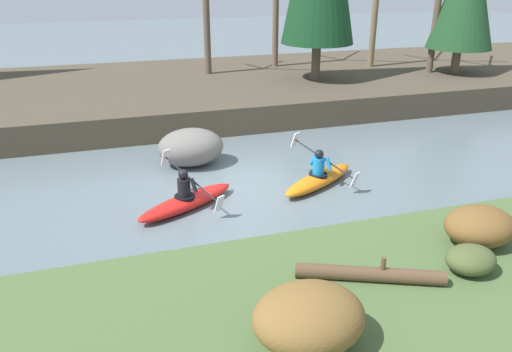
# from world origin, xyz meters

# --- Properties ---
(ground_plane) EXTENTS (90.00, 90.00, 0.00)m
(ground_plane) POSITION_xyz_m (0.00, 0.00, 0.00)
(ground_plane) COLOR slate
(riverbank_far) EXTENTS (44.00, 10.03, 0.95)m
(riverbank_far) POSITION_xyz_m (0.00, 9.05, 0.48)
(riverbank_far) COLOR #4C4233
(riverbank_far) RESTS_ON ground
(bare_tree_upstream) EXTENTS (2.81, 2.78, 5.04)m
(bare_tree_upstream) POSITION_xyz_m (1.49, 10.10, 3.33)
(bare_tree_upstream) COLOR brown
(bare_tree_upstream) RESTS_ON riverbank_far
(shrub_clump_nearest) EXTENTS (1.53, 1.28, 0.83)m
(shrub_clump_nearest) POSITION_xyz_m (-0.77, -6.52, 1.01)
(shrub_clump_nearest) COLOR brown
(shrub_clump_nearest) RESTS_ON riverbank_near
(shrub_clump_third) EXTENTS (0.85, 0.71, 0.46)m
(shrub_clump_third) POSITION_xyz_m (2.45, -5.74, 0.82)
(shrub_clump_third) COLOR #4C562D
(shrub_clump_third) RESTS_ON riverbank_near
(shrub_clump_far_end) EXTENTS (1.30, 1.09, 0.71)m
(shrub_clump_far_end) POSITION_xyz_m (3.21, -5.00, 0.94)
(shrub_clump_far_end) COLOR brown
(shrub_clump_far_end) RESTS_ON riverbank_near
(kayaker_lead) EXTENTS (2.63, 1.98, 1.20)m
(kayaker_lead) POSITION_xyz_m (2.09, -0.53, 0.22)
(kayaker_lead) COLOR orange
(kayaker_lead) RESTS_ON ground
(kayaker_middle) EXTENTS (2.65, 1.96, 1.20)m
(kayaker_middle) POSITION_xyz_m (-1.43, -0.83, 0.22)
(kayaker_middle) COLOR red
(kayaker_middle) RESTS_ON ground
(boulder_midstream) EXTENTS (1.87, 1.47, 1.06)m
(boulder_midstream) POSITION_xyz_m (-0.82, 1.93, 0.53)
(boulder_midstream) COLOR slate
(boulder_midstream) RESTS_ON ground
(driftwood_log) EXTENTS (2.29, 1.16, 0.44)m
(driftwood_log) POSITION_xyz_m (0.74, -5.48, 0.71)
(driftwood_log) COLOR brown
(driftwood_log) RESTS_ON riverbank_near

